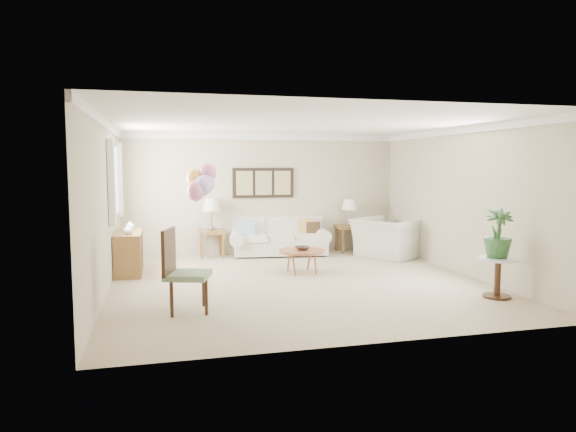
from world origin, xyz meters
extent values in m
plane|color=#B5A68B|center=(0.00, 0.00, 0.00)|extent=(6.00, 6.00, 0.00)
cube|color=#B7AF93|center=(0.00, 3.00, 1.30)|extent=(6.00, 0.04, 2.60)
cube|color=#B7AF93|center=(0.00, -3.00, 1.30)|extent=(6.00, 0.04, 2.60)
cube|color=#B7AF93|center=(-3.00, 0.00, 1.30)|extent=(0.04, 6.00, 2.60)
cube|color=#B7AF93|center=(3.00, 0.00, 1.30)|extent=(0.04, 6.00, 2.60)
cube|color=white|center=(0.00, 0.00, 2.59)|extent=(6.00, 6.00, 0.02)
cube|color=white|center=(0.00, 2.97, 2.54)|extent=(6.00, 0.06, 0.12)
cube|color=white|center=(-2.97, 0.00, 2.54)|extent=(0.06, 6.00, 0.12)
cube|color=white|center=(2.97, 0.00, 2.54)|extent=(0.06, 6.00, 0.12)
cube|color=white|center=(-2.98, 1.50, 1.65)|extent=(0.04, 1.40, 1.20)
cube|color=white|center=(-2.94, 0.65, 1.65)|extent=(0.10, 0.22, 1.40)
cube|color=white|center=(-2.94, 2.35, 1.65)|extent=(0.10, 0.22, 1.40)
cube|color=black|center=(0.00, 2.97, 1.55)|extent=(1.35, 0.04, 0.65)
cube|color=#8C8C59|center=(-0.42, 2.94, 1.55)|extent=(0.36, 0.02, 0.52)
cube|color=#8C8C59|center=(0.00, 2.94, 1.55)|extent=(0.36, 0.02, 0.52)
cube|color=#8C8C59|center=(0.42, 2.94, 1.55)|extent=(0.36, 0.02, 0.52)
cube|color=beige|center=(0.30, 2.67, 0.20)|extent=(2.06, 1.04, 0.32)
cube|color=beige|center=(0.30, 2.96, 0.56)|extent=(1.99, 0.43, 0.50)
cylinder|color=beige|center=(-0.65, 2.67, 0.41)|extent=(0.38, 0.84, 0.29)
cylinder|color=beige|center=(1.24, 2.67, 0.41)|extent=(0.38, 0.84, 0.29)
cube|color=beige|center=(-0.27, 2.62, 0.40)|extent=(0.61, 0.71, 0.11)
cube|color=beige|center=(0.30, 2.62, 0.40)|extent=(0.61, 0.71, 0.11)
cube|color=beige|center=(0.86, 2.62, 0.40)|extent=(0.61, 0.71, 0.11)
cube|color=#8DB0CB|center=(-0.41, 2.77, 0.59)|extent=(0.34, 0.11, 0.34)
cube|color=tan|center=(0.93, 2.77, 0.59)|extent=(0.34, 0.11, 0.34)
cube|color=#372817|center=(1.06, 2.71, 0.54)|extent=(0.31, 0.09, 0.31)
cube|color=beige|center=(0.30, 2.67, 0.02)|extent=(1.80, 0.72, 0.04)
cube|color=olive|center=(-1.16, 2.73, 0.54)|extent=(0.54, 0.49, 0.08)
cube|color=olive|center=(-1.37, 2.54, 0.25)|extent=(0.05, 0.05, 0.51)
cube|color=olive|center=(-0.95, 2.54, 0.25)|extent=(0.05, 0.05, 0.51)
cube|color=olive|center=(-1.37, 2.93, 0.25)|extent=(0.05, 0.05, 0.51)
cube|color=olive|center=(-0.95, 2.93, 0.25)|extent=(0.05, 0.05, 0.51)
cube|color=olive|center=(1.90, 2.73, 0.55)|extent=(0.54, 0.50, 0.08)
cube|color=olive|center=(1.68, 2.54, 0.26)|extent=(0.05, 0.05, 0.51)
cube|color=olive|center=(2.12, 2.54, 0.26)|extent=(0.05, 0.05, 0.51)
cube|color=olive|center=(1.68, 2.93, 0.26)|extent=(0.05, 0.05, 0.51)
cube|color=olive|center=(2.12, 2.93, 0.26)|extent=(0.05, 0.05, 0.51)
cylinder|color=gray|center=(-1.16, 2.73, 0.62)|extent=(0.16, 0.16, 0.07)
cylinder|color=gray|center=(-1.16, 2.73, 0.82)|extent=(0.04, 0.04, 0.33)
cone|color=silver|center=(-1.16, 2.73, 1.12)|extent=(0.38, 0.38, 0.27)
cylinder|color=gray|center=(1.90, 2.73, 0.62)|extent=(0.14, 0.14, 0.06)
cylinder|color=gray|center=(1.90, 2.73, 0.80)|extent=(0.04, 0.04, 0.29)
cone|color=silver|center=(1.90, 2.73, 1.06)|extent=(0.33, 0.33, 0.23)
cylinder|color=#9C5E38|center=(0.25, 0.75, 0.40)|extent=(0.83, 0.83, 0.05)
cylinder|color=#9C5E38|center=(0.45, 0.95, 0.19)|extent=(0.03, 0.03, 0.37)
cylinder|color=#9C5E38|center=(0.06, 0.95, 0.19)|extent=(0.03, 0.03, 0.37)
cylinder|color=#9C5E38|center=(0.06, 0.56, 0.19)|extent=(0.03, 0.03, 0.37)
cylinder|color=#9C5E38|center=(0.45, 0.56, 0.19)|extent=(0.03, 0.03, 0.37)
imported|color=#2F211D|center=(0.25, 0.72, 0.45)|extent=(0.27, 0.27, 0.06)
imported|color=beige|center=(2.44, 1.88, 0.41)|extent=(1.58, 1.63, 0.81)
cylinder|color=silver|center=(2.55, -1.62, 0.57)|extent=(0.54, 0.54, 0.04)
cylinder|color=#361E13|center=(2.55, -1.62, 0.28)|extent=(0.09, 0.09, 0.54)
cylinder|color=#361E13|center=(2.55, -1.62, 0.00)|extent=(0.40, 0.40, 0.01)
imported|color=#1D441C|center=(2.54, -1.61, 0.95)|extent=(0.50, 0.50, 0.71)
cube|color=slate|center=(-1.86, -1.26, 0.49)|extent=(0.68, 0.68, 0.08)
cylinder|color=#361E13|center=(-2.08, -1.48, 0.23)|extent=(0.04, 0.04, 0.45)
cylinder|color=#361E13|center=(-1.65, -1.48, 0.23)|extent=(0.04, 0.04, 0.45)
cylinder|color=#361E13|center=(-2.08, -1.04, 0.23)|extent=(0.04, 0.04, 0.45)
cylinder|color=#361E13|center=(-1.65, -1.04, 0.23)|extent=(0.04, 0.04, 0.45)
cube|color=#361E13|center=(-2.10, -1.26, 0.81)|extent=(0.19, 0.51, 0.60)
cube|color=olive|center=(-2.76, 1.50, 0.37)|extent=(0.45, 1.20, 0.74)
cube|color=#361E13|center=(-2.75, 1.20, 0.37)|extent=(0.46, 0.02, 0.70)
cube|color=#361E13|center=(-2.75, 1.80, 0.37)|extent=(0.46, 0.02, 0.70)
imported|color=silver|center=(-2.74, 1.18, 0.83)|extent=(0.22, 0.22, 0.17)
imported|color=beige|center=(-2.74, 1.77, 0.83)|extent=(0.21, 0.21, 0.18)
cube|color=gray|center=(-1.51, 0.70, 0.04)|extent=(0.11, 0.11, 0.08)
ellipsoid|color=pink|center=(-1.62, 0.58, 1.50)|extent=(0.29, 0.29, 0.34)
cylinder|color=silver|center=(-1.57, 0.64, 0.71)|extent=(0.01, 0.01, 1.25)
ellipsoid|color=#B394DD|center=(-1.44, 0.69, 1.62)|extent=(0.29, 0.29, 0.34)
cylinder|color=silver|center=(-1.48, 0.69, 0.77)|extent=(0.01, 0.01, 1.37)
ellipsoid|color=gold|center=(-1.61, 0.80, 1.71)|extent=(0.29, 0.29, 0.34)
cylinder|color=silver|center=(-1.56, 0.75, 0.81)|extent=(0.01, 0.01, 1.46)
ellipsoid|color=pink|center=(-1.40, 0.74, 1.81)|extent=(0.29, 0.29, 0.34)
cylinder|color=silver|center=(-1.46, 0.72, 0.86)|extent=(0.01, 0.01, 1.56)
ellipsoid|color=#B394DD|center=(-1.50, 0.62, 1.59)|extent=(0.29, 0.29, 0.34)
cylinder|color=silver|center=(-1.50, 0.66, 0.75)|extent=(0.01, 0.01, 1.33)
camera|label=1|loc=(-2.20, -8.00, 1.91)|focal=32.00mm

